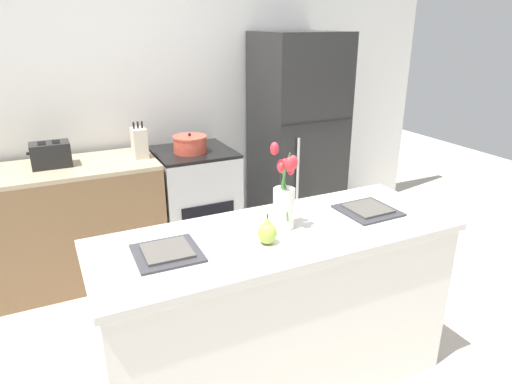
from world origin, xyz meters
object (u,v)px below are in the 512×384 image
(stove_range, at_px, (196,203))
(flower_vase, at_px, (284,198))
(refrigerator, at_px, (297,139))
(plate_setting_left, at_px, (167,252))
(knife_block, at_px, (139,143))
(toaster, at_px, (51,155))
(pear_figurine, at_px, (267,232))
(plate_setting_right, at_px, (368,210))
(cooking_pot, at_px, (190,144))

(stove_range, distance_m, flower_vase, 1.69)
(refrigerator, xyz_separation_m, plate_setting_left, (-1.60, -1.59, 0.02))
(refrigerator, bearing_deg, knife_block, -179.34)
(stove_range, bearing_deg, knife_block, -177.95)
(plate_setting_left, distance_m, knife_block, 1.60)
(toaster, height_order, knife_block, knife_block)
(flower_vase, relative_size, pear_figurine, 2.96)
(flower_vase, xyz_separation_m, toaster, (-0.97, 1.60, -0.08))
(stove_range, bearing_deg, plate_setting_left, -112.16)
(flower_vase, distance_m, pear_figurine, 0.21)
(plate_setting_left, height_order, toaster, toaster)
(plate_setting_right, xyz_separation_m, knife_block, (-0.86, 1.58, 0.10))
(refrigerator, distance_m, cooking_pot, 0.99)
(knife_block, bearing_deg, flower_vase, -77.01)
(toaster, bearing_deg, stove_range, -1.61)
(flower_vase, distance_m, toaster, 1.87)
(toaster, bearing_deg, cooking_pot, -4.14)
(pear_figurine, bearing_deg, toaster, 115.50)
(toaster, bearing_deg, pear_figurine, -64.50)
(flower_vase, height_order, pear_figurine, flower_vase)
(knife_block, bearing_deg, refrigerator, 0.66)
(cooking_pot, bearing_deg, toaster, 175.86)
(flower_vase, xyz_separation_m, pear_figurine, (-0.15, -0.12, -0.10))
(stove_range, distance_m, pear_figurine, 1.77)
(flower_vase, relative_size, plate_setting_left, 1.50)
(plate_setting_left, bearing_deg, stove_range, 67.84)
(refrigerator, xyz_separation_m, pear_figurine, (-1.16, -1.69, 0.07))
(stove_range, xyz_separation_m, flower_vase, (-0.06, -1.57, 0.61))
(flower_vase, height_order, cooking_pot, flower_vase)
(pear_figurine, xyz_separation_m, plate_setting_right, (0.65, 0.10, -0.05))
(flower_vase, xyz_separation_m, cooking_pot, (0.02, 1.53, -0.10))
(plate_setting_right, bearing_deg, cooking_pot, 107.35)
(plate_setting_left, bearing_deg, knife_block, 81.62)
(stove_range, xyz_separation_m, plate_setting_right, (0.45, -1.59, 0.46))
(toaster, distance_m, cooking_pot, 0.99)
(flower_vase, bearing_deg, refrigerator, 57.37)
(plate_setting_left, xyz_separation_m, plate_setting_right, (1.10, 0.00, 0.00))
(refrigerator, bearing_deg, toaster, 179.18)
(stove_range, distance_m, cooking_pot, 0.52)
(refrigerator, distance_m, plate_setting_left, 2.25)
(pear_figurine, bearing_deg, stove_range, 83.04)
(stove_range, xyz_separation_m, plate_setting_left, (-0.65, -1.59, 0.46))
(pear_figurine, distance_m, cooking_pot, 1.65)
(stove_range, distance_m, knife_block, 0.70)
(pear_figurine, height_order, knife_block, knife_block)
(stove_range, bearing_deg, pear_figurine, -96.96)
(pear_figurine, bearing_deg, flower_vase, 37.78)
(refrigerator, height_order, toaster, refrigerator)
(toaster, relative_size, knife_block, 1.04)
(flower_vase, distance_m, cooking_pot, 1.53)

